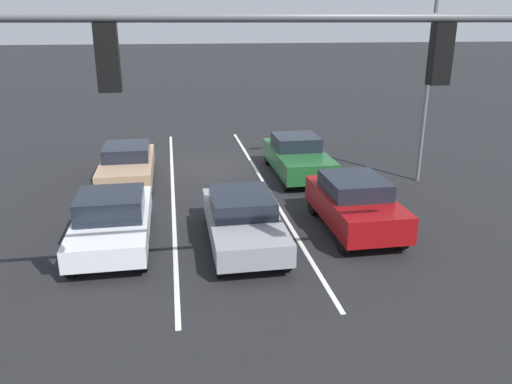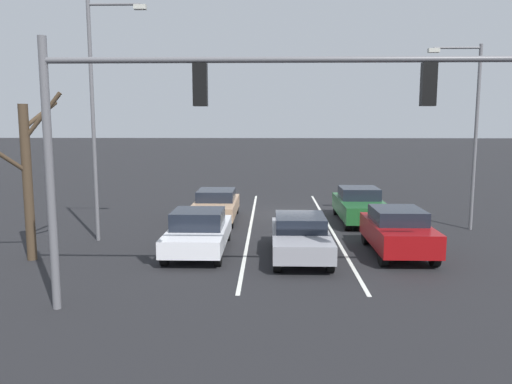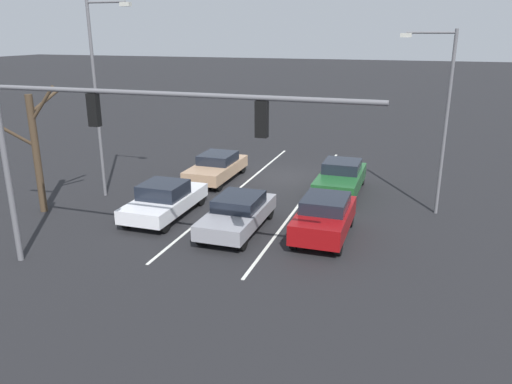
{
  "view_description": "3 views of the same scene",
  "coord_description": "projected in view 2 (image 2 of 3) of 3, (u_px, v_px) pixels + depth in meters",
  "views": [
    {
      "loc": [
        1.61,
        20.18,
        5.78
      ],
      "look_at": [
        -0.47,
        8.06,
        1.55
      ],
      "focal_mm": 35.0,
      "sensor_mm": 36.0,
      "label": 1
    },
    {
      "loc": [
        0.88,
        24.03,
        4.45
      ],
      "look_at": [
        1.36,
        6.55,
        2.0
      ],
      "focal_mm": 35.0,
      "sensor_mm": 36.0,
      "label": 2
    },
    {
      "loc": [
        -6.53,
        24.86,
        7.44
      ],
      "look_at": [
        -1.04,
        8.28,
        1.81
      ],
      "focal_mm": 35.0,
      "sensor_mm": 36.0,
      "label": 3
    }
  ],
  "objects": [
    {
      "name": "car_gray_midlane_front",
      "position": [
        300.0,
        235.0,
        16.53
      ],
      "size": [
        1.85,
        4.49,
        1.38
      ],
      "color": "gray",
      "rests_on": "ground_plane"
    },
    {
      "name": "street_lamp_left_shoulder",
      "position": [
        470.0,
        123.0,
        20.29
      ],
      "size": [
        2.16,
        0.24,
        7.55
      ],
      "color": "slate",
      "rests_on": "ground_plane"
    },
    {
      "name": "street_lamp_right_shoulder",
      "position": [
        99.0,
        106.0,
        18.27
      ],
      "size": [
        2.17,
        0.24,
        8.77
      ],
      "color": "slate",
      "rests_on": "ground_plane"
    },
    {
      "name": "traffic_signal_gantry",
      "position": [
        207.0,
        112.0,
        11.29
      ],
      "size": [
        11.88,
        0.37,
        6.37
      ],
      "color": "slate",
      "rests_on": "ground_plane"
    },
    {
      "name": "bare_tree_near",
      "position": [
        28.0,
        174.0,
        15.92
      ],
      "size": [
        2.17,
        2.27,
        5.41
      ],
      "color": "#423323",
      "rests_on": "ground_plane"
    },
    {
      "name": "ground_plane",
      "position": [
        288.0,
        214.0,
        24.38
      ],
      "size": [
        240.0,
        240.0,
        0.0
      ],
      "primitive_type": "plane",
      "color": "black"
    },
    {
      "name": "lane_stripe_center_divider",
      "position": [
        251.0,
        226.0,
        21.63
      ],
      "size": [
        0.12,
        17.65,
        0.01
      ],
      "primitive_type": "cube",
      "color": "silver",
      "rests_on": "ground_plane"
    },
    {
      "name": "car_maroon_leftlane_front",
      "position": [
        398.0,
        231.0,
        16.85
      ],
      "size": [
        1.85,
        4.03,
        1.56
      ],
      "color": "maroon",
      "rests_on": "ground_plane"
    },
    {
      "name": "car_white_rightlane_front",
      "position": [
        199.0,
        231.0,
        17.16
      ],
      "size": [
        1.93,
        4.52,
        1.48
      ],
      "color": "silver",
      "rests_on": "ground_plane"
    },
    {
      "name": "car_tan_rightlane_second",
      "position": [
        216.0,
        205.0,
        22.79
      ],
      "size": [
        1.88,
        4.55,
        1.39
      ],
      "color": "tan",
      "rests_on": "ground_plane"
    },
    {
      "name": "car_darkgreen_leftlane_second",
      "position": [
        360.0,
        205.0,
        22.41
      ],
      "size": [
        1.91,
        4.64,
        1.53
      ],
      "color": "#1E5928",
      "rests_on": "ground_plane"
    },
    {
      "name": "lane_stripe_left_divider",
      "position": [
        329.0,
        226.0,
        21.54
      ],
      "size": [
        0.12,
        17.65,
        0.01
      ],
      "primitive_type": "cube",
      "color": "silver",
      "rests_on": "ground_plane"
    }
  ]
}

